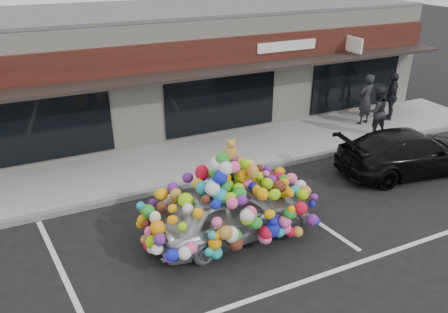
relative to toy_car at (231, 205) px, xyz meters
name	(u,v)px	position (x,y,z in m)	size (l,w,h in m)	color
ground	(202,238)	(-0.69, 0.14, -0.82)	(90.00, 90.00, 0.00)	black
shop_building	(116,70)	(-0.69, 8.59, 1.34)	(24.00, 7.20, 4.31)	beige
sidewalk	(154,167)	(-0.69, 4.14, -0.75)	(26.00, 3.00, 0.15)	gray
kerb	(169,188)	(-0.69, 2.64, -0.75)	(26.00, 0.18, 0.16)	slate
parking_stripe_left	(61,270)	(-3.89, 0.34, -0.82)	(0.12, 4.40, 0.01)	silver
parking_stripe_mid	(296,208)	(2.11, 0.34, -0.82)	(0.12, 4.40, 0.01)	silver
parking_stripe_right	(441,169)	(7.51, 0.34, -0.82)	(0.12, 4.40, 0.01)	silver
lane_line	(329,273)	(1.31, -2.16, -0.82)	(14.00, 0.12, 0.01)	silver
toy_car	(231,205)	(0.00, 0.00, 0.00)	(2.83, 4.27, 2.42)	gray
black_sedan	(410,152)	(6.40, 0.71, -0.15)	(4.59, 1.87, 1.33)	black
pedestrian_a	(366,99)	(7.71, 4.27, 0.30)	(0.71, 0.46, 1.94)	black
pedestrian_b	(376,111)	(7.31, 3.24, 0.22)	(0.86, 0.67, 1.78)	black
pedestrian_c	(392,96)	(8.98, 4.24, 0.26)	(0.45, 1.09, 1.86)	#272429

